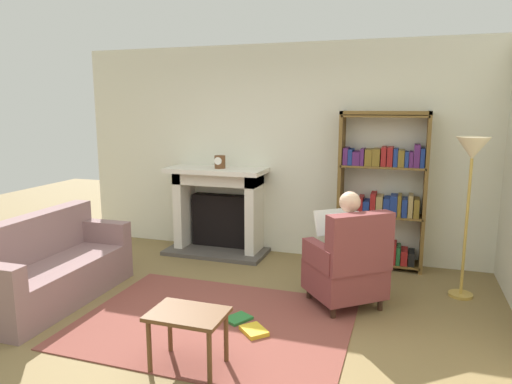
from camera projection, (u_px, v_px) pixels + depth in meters
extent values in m
plane|color=olive|center=(200.00, 339.00, 3.90)|extent=(14.00, 14.00, 0.00)
cube|color=beige|center=(281.00, 151.00, 6.04)|extent=(5.60, 0.10, 2.70)
cube|color=brown|center=(214.00, 322.00, 4.18)|extent=(2.40, 1.80, 0.01)
cube|color=#4C4742|center=(216.00, 251.00, 6.18)|extent=(1.33, 0.64, 0.05)
cube|color=black|center=(222.00, 220.00, 6.31)|extent=(0.81, 0.20, 0.70)
cube|color=silver|center=(185.00, 210.00, 6.33)|extent=(0.12, 0.44, 1.08)
cube|color=silver|center=(255.00, 215.00, 6.02)|extent=(0.12, 0.44, 1.08)
cube|color=silver|center=(218.00, 178.00, 6.09)|extent=(1.13, 0.44, 0.16)
cube|color=silver|center=(216.00, 170.00, 6.02)|extent=(1.29, 0.56, 0.06)
cylinder|color=brown|center=(220.00, 162.00, 5.96)|extent=(0.14, 0.14, 0.17)
cylinder|color=white|center=(218.00, 161.00, 5.89)|extent=(0.10, 0.01, 0.10)
cube|color=brown|center=(341.00, 189.00, 5.67)|extent=(0.04, 0.32, 1.87)
cube|color=brown|center=(425.00, 193.00, 5.37)|extent=(0.04, 0.32, 1.87)
cube|color=brown|center=(386.00, 113.00, 5.35)|extent=(1.01, 0.32, 0.04)
cube|color=brown|center=(378.00, 261.00, 5.68)|extent=(0.97, 0.32, 0.02)
cube|color=brown|center=(342.00, 250.00, 5.78)|extent=(0.04, 0.26, 0.18)
cube|color=navy|center=(348.00, 251.00, 5.76)|extent=(0.07, 0.26, 0.18)
cube|color=#1E592D|center=(354.00, 248.00, 5.73)|extent=(0.08, 0.26, 0.26)
cube|color=#4C1E59|center=(362.00, 252.00, 5.71)|extent=(0.09, 0.26, 0.17)
cube|color=navy|center=(369.00, 250.00, 5.68)|extent=(0.07, 0.26, 0.25)
cube|color=#1E592D|center=(374.00, 253.00, 5.66)|extent=(0.04, 0.26, 0.17)
cube|color=#1E592D|center=(378.00, 254.00, 5.65)|extent=(0.04, 0.26, 0.17)
cube|color=#997F4C|center=(382.00, 253.00, 5.63)|extent=(0.06, 0.26, 0.19)
cube|color=#997F4C|center=(388.00, 254.00, 5.61)|extent=(0.06, 0.26, 0.18)
cube|color=maroon|center=(394.00, 252.00, 5.59)|extent=(0.06, 0.26, 0.25)
cube|color=#1E592D|center=(398.00, 254.00, 5.57)|extent=(0.04, 0.26, 0.21)
cube|color=maroon|center=(404.00, 256.00, 5.56)|extent=(0.08, 0.26, 0.17)
cube|color=black|center=(411.00, 257.00, 5.53)|extent=(0.07, 0.26, 0.16)
cube|color=brown|center=(380.00, 215.00, 5.57)|extent=(0.97, 0.32, 0.02)
cube|color=#4C1E59|center=(344.00, 204.00, 5.68)|extent=(0.05, 0.26, 0.19)
cube|color=#4C1E59|center=(349.00, 203.00, 5.66)|extent=(0.05, 0.26, 0.21)
cube|color=maroon|center=(355.00, 205.00, 5.64)|extent=(0.08, 0.26, 0.17)
cube|color=maroon|center=(361.00, 204.00, 5.61)|extent=(0.05, 0.26, 0.20)
cube|color=navy|center=(367.00, 207.00, 5.60)|extent=(0.07, 0.26, 0.16)
cube|color=maroon|center=(373.00, 203.00, 5.56)|extent=(0.06, 0.26, 0.26)
cube|color=#997F4C|center=(380.00, 205.00, 5.54)|extent=(0.07, 0.26, 0.22)
cube|color=navy|center=(387.00, 206.00, 5.52)|extent=(0.07, 0.26, 0.21)
cube|color=navy|center=(394.00, 205.00, 5.49)|extent=(0.08, 0.26, 0.24)
cube|color=brown|center=(399.00, 205.00, 5.47)|extent=(0.04, 0.26, 0.25)
cube|color=navy|center=(405.00, 207.00, 5.46)|extent=(0.06, 0.26, 0.21)
cube|color=#997F4C|center=(410.00, 205.00, 5.43)|extent=(0.05, 0.26, 0.26)
cube|color=brown|center=(416.00, 207.00, 5.42)|extent=(0.06, 0.26, 0.21)
cube|color=brown|center=(383.00, 166.00, 5.47)|extent=(0.97, 0.32, 0.02)
cube|color=#4C1E59|center=(346.00, 156.00, 5.57)|extent=(0.06, 0.26, 0.20)
cube|color=navy|center=(351.00, 157.00, 5.55)|extent=(0.05, 0.26, 0.19)
cube|color=#4C1E59|center=(357.00, 158.00, 5.53)|extent=(0.09, 0.26, 0.16)
cube|color=#4C1E59|center=(363.00, 157.00, 5.51)|extent=(0.04, 0.26, 0.20)
cube|color=brown|center=(369.00, 157.00, 5.49)|extent=(0.08, 0.26, 0.19)
cube|color=brown|center=(377.00, 157.00, 5.46)|extent=(0.09, 0.26, 0.20)
cube|color=maroon|center=(384.00, 156.00, 5.43)|extent=(0.06, 0.26, 0.22)
cube|color=maroon|center=(390.00, 156.00, 5.41)|extent=(0.06, 0.26, 0.22)
cube|color=navy|center=(396.00, 157.00, 5.39)|extent=(0.05, 0.26, 0.21)
cube|color=brown|center=(401.00, 158.00, 5.37)|extent=(0.07, 0.26, 0.19)
cube|color=navy|center=(407.00, 159.00, 5.36)|extent=(0.04, 0.26, 0.17)
cube|color=#4C1E59|center=(411.00, 159.00, 5.34)|extent=(0.04, 0.26, 0.18)
cube|color=#4C1E59|center=(417.00, 156.00, 5.32)|extent=(0.07, 0.26, 0.26)
cube|color=navy|center=(422.00, 158.00, 5.30)|extent=(0.05, 0.26, 0.22)
cube|color=brown|center=(385.00, 116.00, 5.36)|extent=(0.97, 0.32, 0.02)
cylinder|color=#331E14|center=(353.00, 286.00, 4.88)|extent=(0.05, 0.05, 0.12)
cylinder|color=#331E14|center=(309.00, 293.00, 4.70)|extent=(0.05, 0.05, 0.12)
cylinder|color=#331E14|center=(380.00, 304.00, 4.44)|extent=(0.05, 0.05, 0.12)
cylinder|color=#331E14|center=(333.00, 313.00, 4.26)|extent=(0.05, 0.05, 0.12)
cube|color=brown|center=(344.00, 278.00, 4.53)|extent=(0.88, 0.87, 0.30)
cube|color=brown|center=(360.00, 243.00, 4.23)|extent=(0.60, 0.53, 0.55)
cube|color=brown|center=(369.00, 250.00, 4.58)|extent=(0.43, 0.49, 0.22)
cube|color=brown|center=(320.00, 256.00, 4.39)|extent=(0.43, 0.49, 0.22)
cube|color=white|center=(349.00, 240.00, 4.41)|extent=(0.37, 0.36, 0.50)
sphere|color=#D8AD8C|center=(350.00, 202.00, 4.35)|extent=(0.20, 0.20, 0.20)
cube|color=#191E3F|center=(344.00, 253.00, 4.66)|extent=(0.35, 0.39, 0.12)
cube|color=#191E3F|center=(330.00, 255.00, 4.61)|extent=(0.35, 0.39, 0.12)
cylinder|color=#191E3F|center=(334.00, 272.00, 4.88)|extent=(0.10, 0.10, 0.42)
cylinder|color=#191E3F|center=(320.00, 274.00, 4.83)|extent=(0.10, 0.10, 0.42)
cube|color=white|center=(331.00, 222.00, 4.70)|extent=(0.35, 0.31, 0.25)
cube|color=gray|center=(55.00, 282.00, 4.64)|extent=(0.73, 1.71, 0.40)
cube|color=gray|center=(29.00, 238.00, 4.64)|extent=(0.23, 1.70, 0.45)
cube|color=gray|center=(100.00, 231.00, 5.30)|extent=(0.70, 0.17, 0.24)
cube|color=brown|center=(188.00, 314.00, 3.40)|extent=(0.56, 0.39, 0.03)
cylinder|color=brown|center=(149.00, 347.00, 3.37)|extent=(0.04, 0.04, 0.41)
cylinder|color=brown|center=(209.00, 358.00, 3.22)|extent=(0.04, 0.04, 0.41)
cylinder|color=brown|center=(170.00, 328.00, 3.65)|extent=(0.04, 0.04, 0.41)
cylinder|color=brown|center=(226.00, 337.00, 3.51)|extent=(0.04, 0.04, 0.41)
cube|color=#267233|center=(238.00, 319.00, 4.22)|extent=(0.26, 0.28, 0.03)
cube|color=gold|center=(254.00, 331.00, 3.98)|extent=(0.29, 0.29, 0.04)
cube|color=red|center=(210.00, 322.00, 4.14)|extent=(0.17, 0.21, 0.04)
cylinder|color=#B7933F|center=(460.00, 295.00, 4.78)|extent=(0.24, 0.24, 0.03)
cylinder|color=#B7933F|center=(466.00, 228.00, 4.65)|extent=(0.03, 0.03, 1.39)
cone|color=beige|center=(473.00, 148.00, 4.51)|extent=(0.32, 0.32, 0.22)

